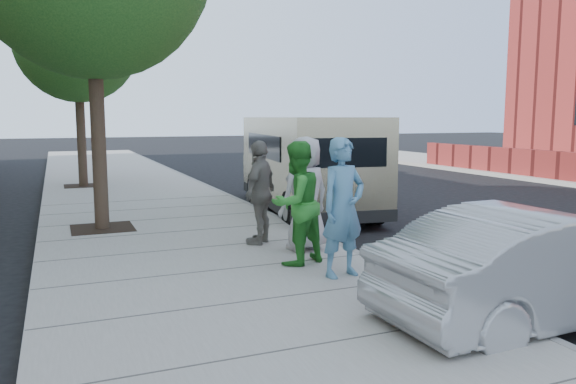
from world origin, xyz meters
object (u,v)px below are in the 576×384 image
(van, at_px, (306,162))
(person_gray_shirt, at_px, (305,194))
(parking_meter, at_px, (299,185))
(person_officer, at_px, (343,208))
(sedan, at_px, (543,266))
(person_green_shirt, at_px, (296,203))
(tree_far, at_px, (78,36))
(person_striped_polo, at_px, (260,192))

(van, bearing_deg, person_gray_shirt, -106.59)
(parking_meter, xyz_separation_m, person_officer, (-0.35, -2.33, -0.04))
(parking_meter, bearing_deg, person_gray_shirt, -101.78)
(sedan, xyz_separation_m, person_green_shirt, (-1.79, 2.98, 0.41))
(tree_far, xyz_separation_m, person_green_shirt, (2.46, -11.61, -3.80))
(tree_far, height_order, van, tree_far)
(parking_meter, height_order, person_green_shirt, person_green_shirt)
(person_striped_polo, bearing_deg, person_gray_shirt, 77.97)
(person_officer, height_order, person_green_shirt, person_officer)
(tree_far, xyz_separation_m, person_striped_polo, (2.43, -10.08, -3.83))
(person_green_shirt, bearing_deg, person_officer, 90.13)
(tree_far, height_order, person_officer, tree_far)
(van, bearing_deg, person_green_shirt, -107.93)
(person_green_shirt, distance_m, person_gray_shirt, 0.92)
(tree_far, xyz_separation_m, person_gray_shirt, (2.96, -10.83, -3.78))
(van, height_order, person_gray_shirt, van)
(parking_meter, distance_m, person_green_shirt, 1.63)
(person_green_shirt, bearing_deg, person_gray_shirt, -144.19)
(person_green_shirt, bearing_deg, parking_meter, -136.29)
(person_officer, bearing_deg, parking_meter, 70.29)
(parking_meter, height_order, van, van)
(person_officer, bearing_deg, person_striped_polo, 87.56)
(tree_far, distance_m, person_green_shirt, 12.46)
(sedan, xyz_separation_m, person_striped_polo, (-1.82, 4.50, 0.38))
(parking_meter, xyz_separation_m, sedan, (1.11, -4.46, -0.49))
(parking_meter, height_order, sedan, parking_meter)
(van, distance_m, sedan, 8.18)
(sedan, bearing_deg, person_green_shirt, 28.92)
(tree_far, xyz_separation_m, sedan, (4.25, -14.59, -4.21))
(person_officer, distance_m, person_gray_shirt, 1.63)
(parking_meter, relative_size, person_officer, 0.72)
(tree_far, relative_size, parking_meter, 4.64)
(tree_far, height_order, person_green_shirt, tree_far)
(parking_meter, height_order, person_gray_shirt, person_gray_shirt)
(person_green_shirt, bearing_deg, van, -137.19)
(person_gray_shirt, bearing_deg, person_green_shirt, 43.69)
(tree_far, distance_m, person_officer, 13.31)
(sedan, bearing_deg, person_striped_polo, 19.91)
(van, bearing_deg, person_officer, -101.88)
(person_officer, relative_size, person_striped_polo, 1.07)
(tree_far, bearing_deg, person_striped_polo, -76.43)
(tree_far, distance_m, parking_meter, 11.24)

